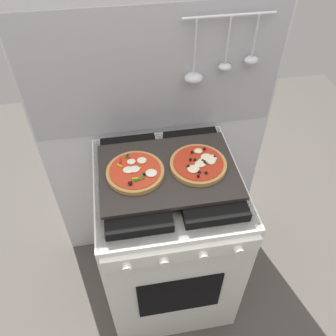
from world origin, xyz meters
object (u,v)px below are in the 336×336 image
(stove, at_px, (168,237))
(pizza_right, at_px, (199,164))
(pizza_left, at_px, (135,171))
(baking_tray, at_px, (168,171))

(stove, height_order, pizza_right, pizza_right)
(pizza_right, bearing_deg, stove, -178.96)
(stove, relative_size, pizza_left, 4.00)
(pizza_left, relative_size, pizza_right, 1.00)
(pizza_left, height_order, pizza_right, same)
(stove, distance_m, pizza_left, 0.49)
(baking_tray, xyz_separation_m, pizza_right, (0.12, 0.00, 0.02))
(pizza_left, bearing_deg, baking_tray, -1.44)
(baking_tray, relative_size, pizza_right, 2.40)
(baking_tray, bearing_deg, stove, -90.00)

